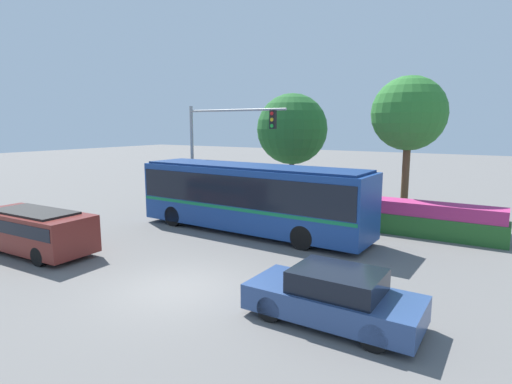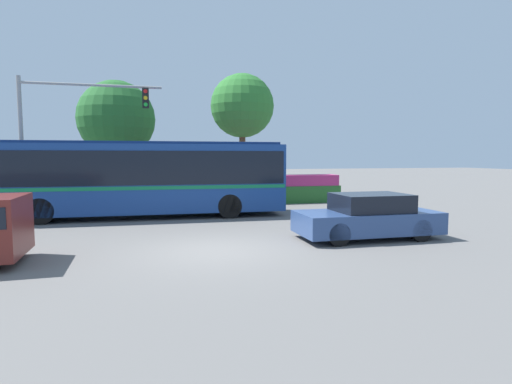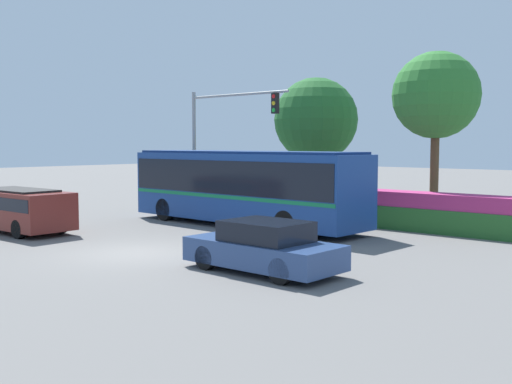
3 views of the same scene
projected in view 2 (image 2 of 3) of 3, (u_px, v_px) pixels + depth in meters
name	position (u px, v px, depth m)	size (l,w,h in m)	color
ground_plane	(215.00, 251.00, 11.11)	(140.00, 140.00, 0.00)	slate
city_bus	(147.00, 174.00, 17.24)	(11.50, 2.96, 3.15)	navy
sedan_foreground	(368.00, 217.00, 12.78)	(4.39, 1.91, 1.39)	navy
traffic_light_pole	(63.00, 122.00, 18.16)	(6.08, 0.24, 6.01)	gray
flowering_hedge	(248.00, 190.00, 22.15)	(10.33, 1.27, 1.53)	#286028
street_tree_left	(116.00, 119.00, 23.80)	(4.41, 4.41, 6.93)	brown
street_tree_centre	(242.00, 106.00, 24.41)	(3.77, 3.77, 7.44)	brown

